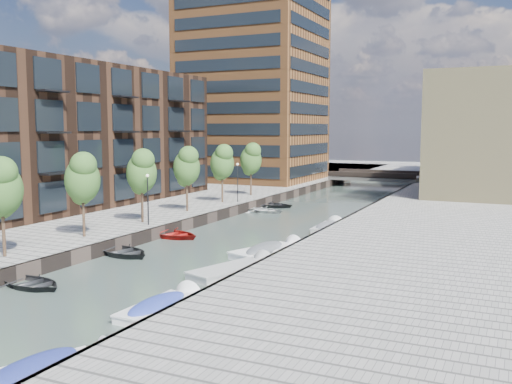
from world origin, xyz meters
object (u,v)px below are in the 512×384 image
Objects in this scene: tree_4 at (187,165)px; sloop_1 at (123,255)px; sloop_4 at (272,207)px; motorboat_1 at (270,251)px; sloop_2 at (172,237)px; bridge at (375,177)px; tree_6 at (251,158)px; sloop_0 at (31,287)px; sloop_3 at (265,212)px; tree_5 at (222,161)px; motorboat_4 at (329,227)px; tree_1 at (1,186)px; motorboat_0 at (43,374)px; motorboat_3 at (163,306)px; tree_2 at (82,177)px; motorboat_2 at (238,271)px; tree_3 at (141,170)px; car at (445,189)px.

sloop_1 is (3.55, -14.21, -5.31)m from tree_4.
motorboat_1 is at bearing -159.77° from sloop_4.
sloop_1 and sloop_2 have the same top height.
tree_6 reaches higher than bridge.
sloop_0 is 35.13m from sloop_4.
sloop_4 is at bearing 16.44° from sloop_1.
sloop_2 is 15.72m from sloop_3.
tree_5 is (0.00, 7.00, 0.00)m from tree_4.
sloop_1 is 18.66m from motorboat_4.
sloop_2 is 9.87m from motorboat_1.
motorboat_0 is at bearing -37.40° from tree_1.
tree_6 reaches higher than sloop_0.
sloop_0 is at bearing 178.24° from motorboat_3.
motorboat_0 is at bearing -52.10° from tree_2.
sloop_4 is 0.77× the size of motorboat_2.
tree_5 is 1.27× the size of sloop_4.
tree_3 is 14.00m from tree_5.
tree_6 is 0.99× the size of motorboat_1.
motorboat_0 reaches higher than motorboat_3.
sloop_4 is 29.04m from motorboat_2.
motorboat_4 is at bearing -139.75° from sloop_4.
car is at bearing -10.81° from sloop_0.
tree_2 is 1.22× the size of sloop_1.
motorboat_1 is at bearing -93.61° from motorboat_4.
motorboat_0 is at bearing -86.13° from motorboat_3.
bridge is 63.20m from motorboat_3.
motorboat_1 reaches higher than motorboat_3.
sloop_4 is at bearing 7.25° from sloop_2.
tree_1 reaches higher than motorboat_1.
tree_3 reaches higher than car.
tree_1 reaches higher than sloop_3.
tree_3 is at bearing 42.42° from sloop_1.
motorboat_2 is (12.96, -8.08, -5.20)m from tree_3.
tree_3 is 16.13m from motorboat_2.
tree_4 is at bearing 161.81° from sloop_4.
tree_4 is 1.17× the size of motorboat_3.
tree_6 is 1.27× the size of sloop_4.
motorboat_3 reaches higher than sloop_3.
tree_3 is at bearing 148.07° from motorboat_2.
tree_6 is (0.00, 28.00, 0.00)m from tree_2.
bridge is 41.08m from tree_4.
sloop_4 is (-5.06, -27.64, -1.39)m from bridge.
motorboat_0 reaches higher than sloop_4.
motorboat_1 is (9.59, -2.31, 0.23)m from sloop_2.
sloop_4 is at bearing 20.27° from sloop_3.
tree_5 reaches higher than bridge.
motorboat_0 is 16.22m from motorboat_2.
tree_5 is at bearing -104.44° from bridge.
tree_4 is at bearing 142.96° from motorboat_1.
sloop_2 is 36.41m from car.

